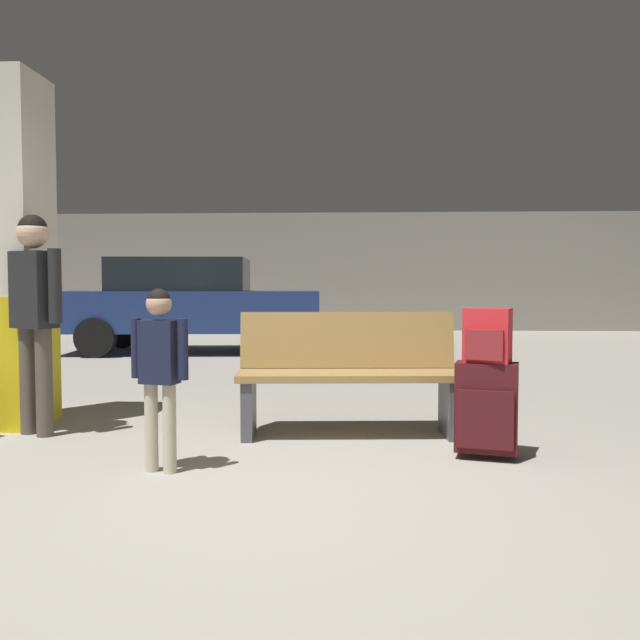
# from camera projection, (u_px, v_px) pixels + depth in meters

# --- Properties ---
(ground_plane) EXTENTS (18.00, 18.00, 0.10)m
(ground_plane) POSITION_uv_depth(u_px,v_px,m) (311.00, 389.00, 7.33)
(ground_plane) COLOR gray
(garage_back_wall) EXTENTS (18.00, 0.12, 2.80)m
(garage_back_wall) POSITION_uv_depth(u_px,v_px,m) (334.00, 272.00, 16.09)
(garage_back_wall) COLOR gray
(garage_back_wall) RESTS_ON ground_plane
(structural_pillar) EXTENTS (0.57, 0.57, 2.68)m
(structural_pillar) POSITION_uv_depth(u_px,v_px,m) (6.00, 253.00, 5.16)
(structural_pillar) COLOR yellow
(structural_pillar) RESTS_ON ground_plane
(bench) EXTENTS (1.63, 0.63, 0.89)m
(bench) POSITION_uv_depth(u_px,v_px,m) (349.00, 374.00, 4.89)
(bench) COLOR #9E7A42
(bench) RESTS_ON ground_plane
(suitcase) EXTENTS (0.42, 0.31, 0.60)m
(suitcase) POSITION_uv_depth(u_px,v_px,m) (486.00, 408.00, 4.21)
(suitcase) COLOR #471419
(suitcase) RESTS_ON ground_plane
(backpack_bright) EXTENTS (0.32, 0.27, 0.34)m
(backpack_bright) POSITION_uv_depth(u_px,v_px,m) (487.00, 336.00, 4.19)
(backpack_bright) COLOR red
(backpack_bright) RESTS_ON suitcase
(child) EXTENTS (0.35, 0.24, 1.07)m
(child) POSITION_uv_depth(u_px,v_px,m) (159.00, 360.00, 3.89)
(child) COLOR beige
(child) RESTS_ON ground_plane
(adult) EXTENTS (0.49, 0.31, 1.59)m
(adult) POSITION_uv_depth(u_px,v_px,m) (34.00, 300.00, 4.84)
(adult) COLOR brown
(adult) RESTS_ON ground_plane
(parked_car_far) EXTENTS (4.22, 2.05, 1.51)m
(parked_car_far) POSITION_uv_depth(u_px,v_px,m) (189.00, 302.00, 10.87)
(parked_car_far) COLOR navy
(parked_car_far) RESTS_ON ground_plane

